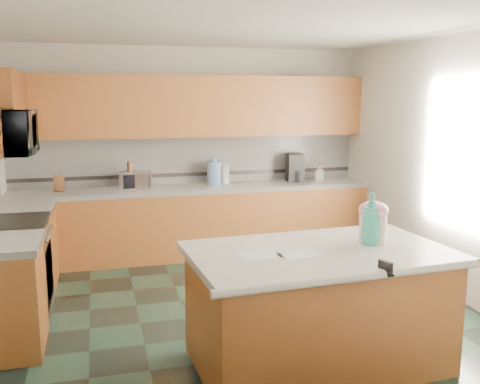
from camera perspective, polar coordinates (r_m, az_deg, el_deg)
name	(u,v)px	position (r m, az deg, el deg)	size (l,w,h in m)	color
floor	(235,313)	(5.28, -0.59, -12.78)	(4.60, 4.60, 0.00)	black
ceiling	(234,22)	(4.91, -0.65, 17.66)	(4.60, 4.60, 0.00)	white
wall_back	(190,151)	(7.17, -5.30, 4.39)	(4.60, 0.04, 2.70)	white
wall_front	(349,237)	(2.78, 11.57, -4.67)	(4.60, 0.04, 2.70)	white
wall_right	(451,166)	(5.94, 21.63, 2.57)	(0.04, 4.60, 2.70)	white
back_base_cab	(196,223)	(7.01, -4.73, -3.36)	(4.60, 0.60, 0.86)	#5C2D0F
back_countertop	(195,189)	(6.92, -4.78, 0.35)	(4.60, 0.64, 0.06)	white
back_upper_cab	(192,106)	(6.96, -5.11, 9.09)	(4.60, 0.33, 0.78)	#5C2D0F
back_backsplash	(191,160)	(7.15, -5.24, 3.45)	(4.60, 0.02, 0.63)	silver
back_accent_band	(191,174)	(7.17, -5.21, 1.89)	(4.60, 0.01, 0.05)	black
left_base_cab_rear	(26,249)	(6.26, -21.86, -5.68)	(0.60, 0.82, 0.86)	#5C2D0F
left_counter_rear	(23,208)	(6.16, -22.14, -1.55)	(0.64, 0.82, 0.06)	white
left_base_cab_front	(3,300)	(4.82, -23.92, -10.47)	(0.60, 0.72, 0.86)	#5C2D0F
left_upper_cab_rear	(4,108)	(6.21, -23.88, 8.19)	(0.33, 1.09, 0.78)	#5C2D0F
range_body	(16,271)	(5.51, -22.79, -7.74)	(0.60, 0.76, 0.88)	#B7B7BC
range_oven_door	(49,272)	(5.49, -19.73, -8.05)	(0.02, 0.68, 0.55)	black
range_cooktop	(12,223)	(5.39, -23.12, -3.07)	(0.62, 0.78, 0.04)	black
range_handle	(50,233)	(5.38, -19.65, -4.18)	(0.02, 0.02, 0.66)	#B7B7BC
microwave	(5,133)	(5.28, -23.74, 5.77)	(0.73, 0.50, 0.41)	#B7B7BC
island_base	(318,311)	(4.25, 8.28, -12.45)	(1.84, 1.05, 0.86)	#5C2D0F
island_top	(319,253)	(4.09, 8.44, -6.49)	(1.94, 1.15, 0.06)	white
island_bullnose	(355,278)	(3.60, 12.15, -8.93)	(0.06, 0.06, 1.94)	white
treat_jar	(373,228)	(4.34, 13.97, -3.78)	(0.21, 0.21, 0.22)	white
treat_jar_lid	(373,210)	(4.31, 14.05, -1.88)	(0.23, 0.23, 0.14)	pink
treat_jar_knob	(374,204)	(4.30, 14.07, -1.23)	(0.03, 0.03, 0.08)	tan
treat_jar_knob_end_l	(369,204)	(4.28, 13.62, -1.26)	(0.04, 0.04, 0.04)	tan
treat_jar_knob_end_r	(378,204)	(4.32, 14.52, -1.21)	(0.04, 0.04, 0.04)	tan
soap_bottle_island	(372,219)	(4.26, 13.86, -2.79)	(0.16, 0.16, 0.40)	teal
paper_sheet_a	(299,255)	(3.93, 6.31, -6.66)	(0.30, 0.22, 0.00)	white
paper_sheet_b	(260,255)	(3.90, 2.18, -6.72)	(0.30, 0.22, 0.00)	white
clamp_body	(385,268)	(3.71, 15.25, -7.83)	(0.03, 0.11, 0.10)	black
clamp_handle	(390,274)	(3.67, 15.74, -8.41)	(0.02, 0.02, 0.07)	black
knife_block	(59,184)	(6.85, -18.76, 0.86)	(0.11, 0.09, 0.20)	#472814
utensil_crock	(130,183)	(6.89, -11.62, 0.97)	(0.11, 0.11, 0.14)	black
utensil_bundle	(130,169)	(6.86, -11.67, 2.37)	(0.06, 0.06, 0.20)	#472814
toaster_oven	(136,180)	(6.86, -11.05, 1.25)	(0.36, 0.25, 0.21)	#B7B7BC
toaster_oven_door	(137,182)	(6.74, -10.98, 1.11)	(0.32, 0.01, 0.17)	black
paper_towel	(225,175)	(7.08, -1.61, 1.87)	(0.11, 0.11, 0.25)	white
paper_towel_base	(225,183)	(7.10, -1.61, 0.93)	(0.17, 0.17, 0.01)	#B7B7BC
water_jug	(214,173)	(7.00, -2.76, 2.03)	(0.19, 0.19, 0.31)	#688FC0
water_jug_neck	(214,160)	(6.98, -2.77, 3.48)	(0.09, 0.09, 0.04)	#688FC0
coffee_maker	(295,168)	(7.34, 5.90, 2.61)	(0.22, 0.24, 0.38)	black
coffee_carafe	(296,176)	(7.31, 6.04, 1.69)	(0.16, 0.16, 0.16)	black
soap_bottle_back	(320,173)	(7.46, 8.50, 2.04)	(0.10, 0.10, 0.21)	white
soap_back_cap	(320,164)	(7.44, 8.52, 2.97)	(0.02, 0.02, 0.03)	red
window_light_proxy	(463,154)	(5.75, 22.67, 3.79)	(0.02, 1.40, 1.10)	white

